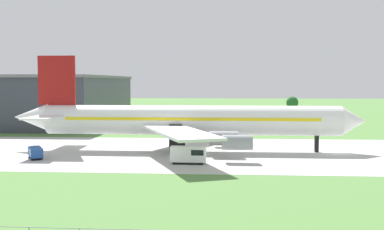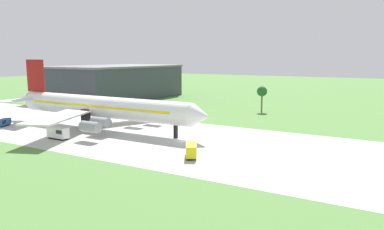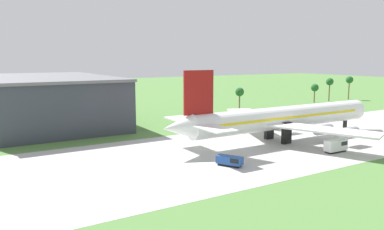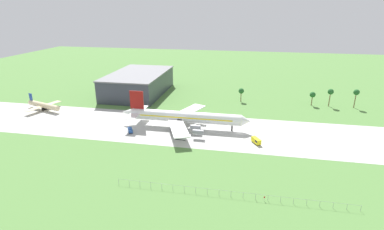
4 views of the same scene
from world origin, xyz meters
name	(u,v)px [view 2 (image 2 of 4)]	position (x,y,z in m)	size (l,w,h in m)	color
ground_plane	(184,141)	(0.00, 0.00, 0.00)	(600.00, 600.00, 0.00)	#517F3D
taxiway_strip	(184,141)	(0.00, 0.00, 0.01)	(320.00, 44.00, 0.02)	#B2B2AD
jet_airliner	(98,107)	(-28.59, 1.70, 5.90)	(68.38, 51.08, 18.49)	white
baggage_tug	(58,133)	(-26.72, -13.44, 1.54)	(5.81, 2.16, 2.89)	black
fuel_truck	(191,150)	(8.57, -11.37, 1.42)	(4.64, 6.00, 2.65)	black
catering_van	(3,122)	(-53.83, -9.92, 1.08)	(4.25, 5.51, 1.96)	black
terminal_building	(115,82)	(-75.12, 59.80, 7.66)	(36.72, 61.20, 15.30)	#333842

